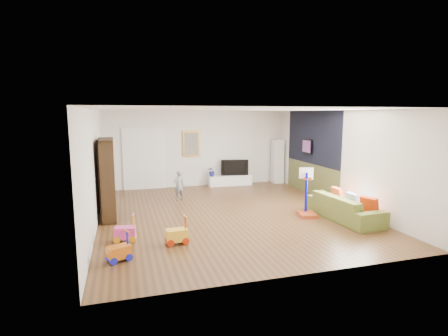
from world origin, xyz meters
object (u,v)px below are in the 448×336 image
object	(u,v)px
media_console	(230,180)
sofa	(345,207)
bookshelf	(107,179)
basketball_hoop	(308,193)

from	to	relation	value
media_console	sofa	xyz separation A→B (m)	(1.49, -4.80, 0.12)
bookshelf	sofa	bearing A→B (deg)	-19.26
media_console	basketball_hoop	distance (m)	4.40
bookshelf	basketball_hoop	size ratio (longest dim) A/B	1.60
bookshelf	media_console	bearing A→B (deg)	34.46
media_console	sofa	bearing A→B (deg)	-71.73
media_console	bookshelf	distance (m)	5.16
media_console	bookshelf	world-z (taller)	bookshelf
basketball_hoop	bookshelf	bearing A→B (deg)	176.37
sofa	bookshelf	bearing A→B (deg)	68.11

